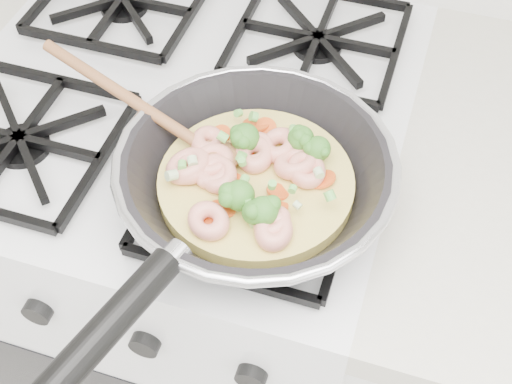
% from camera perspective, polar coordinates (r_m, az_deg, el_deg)
% --- Properties ---
extents(stove, '(0.60, 0.60, 0.92)m').
position_cam_1_polar(stove, '(1.28, -4.61, -6.66)').
color(stove, white).
rests_on(stove, ground).
extents(skillet, '(0.44, 0.48, 0.10)m').
position_cam_1_polar(skillet, '(0.76, -0.35, 1.15)').
color(skillet, black).
rests_on(skillet, stove).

